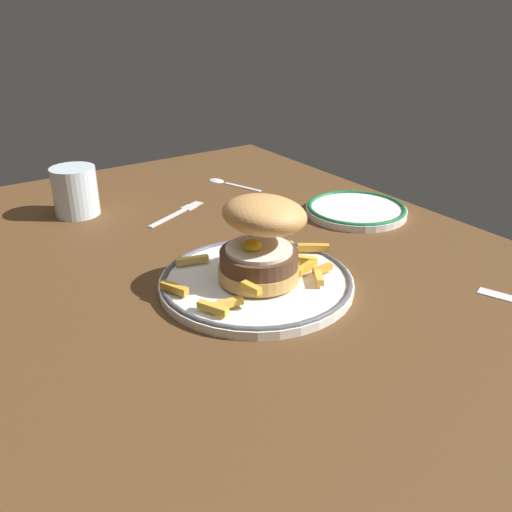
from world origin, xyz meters
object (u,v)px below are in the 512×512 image
object	(u,v)px
side_plate	(356,209)
fork	(178,213)
dinner_plate	(256,281)
burger	(261,237)
spoon	(222,181)
water_glass	(76,194)

from	to	relation	value
side_plate	fork	bearing A→B (deg)	-124.67
dinner_plate	side_plate	xyz separation A→B (cm)	(-12.36, 30.18, -0.00)
dinner_plate	burger	xyz separation A→B (cm)	(0.38, 0.57, 6.49)
side_plate	fork	distance (cm)	32.04
dinner_plate	spoon	bearing A→B (deg)	154.63
dinner_plate	fork	bearing A→B (deg)	172.85
water_glass	fork	world-z (taller)	water_glass
burger	water_glass	xyz separation A→B (cm)	(-40.83, -11.55, -3.47)
dinner_plate	spoon	size ratio (longest dim) A/B	2.00
water_glass	spoon	xyz separation A→B (cm)	(-1.11, 30.69, -3.49)
burger	spoon	distance (cm)	46.62
spoon	fork	bearing A→B (deg)	-55.33
burger	spoon	xyz separation A→B (cm)	(-41.94, 19.14, -6.96)
dinner_plate	fork	world-z (taller)	dinner_plate
burger	water_glass	world-z (taller)	burger
water_glass	side_plate	bearing A→B (deg)	55.70
spoon	side_plate	bearing A→B (deg)	19.75
side_plate	fork	world-z (taller)	side_plate
burger	water_glass	bearing A→B (deg)	-164.20
dinner_plate	fork	distance (cm)	30.83
dinner_plate	burger	bearing A→B (deg)	55.96
water_glass	burger	bearing A→B (deg)	15.80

